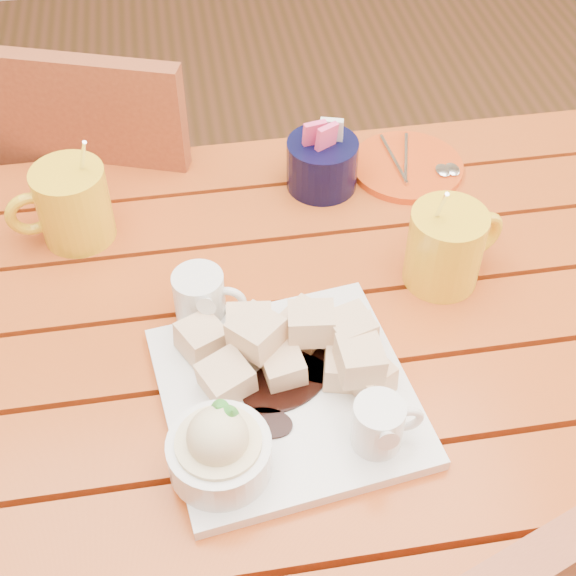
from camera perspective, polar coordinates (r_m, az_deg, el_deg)
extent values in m
cube|color=#A74015|center=(0.84, -0.58, -16.39)|extent=(1.20, 0.11, 0.03)
cube|color=#A74015|center=(0.90, -1.72, -9.97)|extent=(1.20, 0.11, 0.03)
cube|color=#A74015|center=(0.96, -2.68, -4.38)|extent=(1.20, 0.11, 0.03)
cube|color=#A74015|center=(1.04, -3.50, 0.43)|extent=(1.20, 0.11, 0.03)
cube|color=#A74015|center=(1.12, -4.20, 4.56)|extent=(1.20, 0.11, 0.03)
cube|color=#A74015|center=(1.21, -4.80, 8.10)|extent=(1.20, 0.11, 0.03)
cube|color=#A74015|center=(1.26, -4.73, 6.61)|extent=(1.12, 0.04, 0.08)
cylinder|color=#A74015|center=(1.59, 16.07, -0.71)|extent=(0.06, 0.06, 0.72)
cube|color=white|center=(0.89, -0.07, -7.66)|extent=(0.30, 0.30, 0.02)
cube|color=#C8793D|center=(0.91, -6.17, -3.60)|extent=(0.06, 0.06, 0.04)
cube|color=#C8793D|center=(0.91, 4.77, -3.68)|extent=(0.05, 0.05, 0.04)
cube|color=#C8793D|center=(0.89, 4.08, -5.46)|extent=(0.06, 0.06, 0.04)
cube|color=#C8793D|center=(0.92, 1.29, -2.57)|extent=(0.07, 0.07, 0.04)
cube|color=#C8793D|center=(0.89, -0.40, -5.44)|extent=(0.05, 0.05, 0.04)
cube|color=#C8793D|center=(0.88, 5.82, -6.24)|extent=(0.06, 0.06, 0.04)
cube|color=#C8793D|center=(0.88, 1.67, -2.55)|extent=(0.05, 0.05, 0.04)
cube|color=#C8793D|center=(0.92, -2.78, -2.83)|extent=(0.05, 0.05, 0.04)
cube|color=#C8793D|center=(0.87, -2.25, -3.22)|extent=(0.07, 0.07, 0.04)
cube|color=#C8793D|center=(0.88, -4.42, -6.40)|extent=(0.06, 0.06, 0.04)
cube|color=#C8793D|center=(0.88, 4.49, -3.00)|extent=(0.06, 0.06, 0.04)
cube|color=#C8793D|center=(0.85, 5.11, -5.09)|extent=(0.05, 0.05, 0.04)
cylinder|color=white|center=(0.82, -4.88, -11.73)|extent=(0.11, 0.11, 0.04)
cylinder|color=#FFF2BB|center=(0.81, -4.93, -11.30)|extent=(0.09, 0.09, 0.03)
sphere|color=#FFF2BB|center=(0.79, -5.02, -10.52)|extent=(0.06, 0.06, 0.06)
cone|color=green|center=(0.78, -4.13, -8.88)|extent=(0.03, 0.04, 0.03)
cone|color=green|center=(0.78, -4.98, -8.48)|extent=(0.03, 0.03, 0.02)
cylinder|color=white|center=(0.83, 6.40, -9.61)|extent=(0.05, 0.05, 0.06)
cylinder|color=black|center=(0.81, 6.55, -8.62)|extent=(0.04, 0.04, 0.01)
cone|color=white|center=(0.80, 6.99, -10.32)|extent=(0.02, 0.02, 0.03)
torus|color=white|center=(0.84, 8.47, -9.21)|extent=(0.04, 0.01, 0.04)
cylinder|color=yellow|center=(1.08, -15.00, 5.77)|extent=(0.10, 0.10, 0.11)
cylinder|color=black|center=(1.06, -15.45, 7.59)|extent=(0.08, 0.08, 0.01)
torus|color=yellow|center=(1.08, -17.82, 5.03)|extent=(0.07, 0.03, 0.07)
cylinder|color=silver|center=(1.07, -14.51, 7.75)|extent=(0.04, 0.06, 0.14)
cylinder|color=yellow|center=(1.01, 11.08, 2.82)|extent=(0.09, 0.09, 0.10)
cylinder|color=black|center=(0.98, 11.44, 4.69)|extent=(0.08, 0.08, 0.01)
torus|color=yellow|center=(1.03, 13.53, 3.75)|extent=(0.07, 0.03, 0.06)
cylinder|color=silver|center=(0.98, 10.33, 4.69)|extent=(0.01, 0.07, 0.14)
cylinder|color=white|center=(0.95, -6.31, -0.73)|extent=(0.06, 0.06, 0.07)
cylinder|color=white|center=(0.93, -6.47, 0.62)|extent=(0.05, 0.05, 0.01)
cone|color=white|center=(0.92, -6.27, -1.04)|extent=(0.03, 0.03, 0.03)
torus|color=white|center=(0.95, -4.17, -0.41)|extent=(0.04, 0.02, 0.04)
cylinder|color=black|center=(1.14, 2.44, 8.79)|extent=(0.10, 0.10, 0.07)
cube|color=#FF4583|center=(1.11, 1.87, 10.74)|extent=(0.03, 0.02, 0.05)
cube|color=white|center=(1.12, 3.12, 10.97)|extent=(0.03, 0.02, 0.05)
cube|color=#FF4583|center=(1.10, 2.73, 10.50)|extent=(0.03, 0.03, 0.05)
cylinder|color=#D74312|center=(1.20, 8.46, 8.55)|extent=(0.16, 0.16, 0.01)
cylinder|color=silver|center=(1.20, 7.54, 9.09)|extent=(0.01, 0.12, 0.01)
cylinder|color=silver|center=(1.20, 8.39, 9.15)|extent=(0.04, 0.12, 0.01)
ellipsoid|color=silver|center=(1.19, 10.97, 8.22)|extent=(0.02, 0.03, 0.01)
ellipsoid|color=silver|center=(1.19, 11.59, 8.27)|extent=(0.02, 0.03, 0.01)
cube|color=brown|center=(1.60, -11.78, 4.82)|extent=(0.55, 0.55, 0.03)
cylinder|color=brown|center=(1.84, -3.48, 2.59)|extent=(0.04, 0.04, 0.43)
cylinder|color=brown|center=(1.94, -14.24, 3.81)|extent=(0.04, 0.04, 0.43)
cylinder|color=brown|center=(1.60, -6.32, -6.46)|extent=(0.04, 0.04, 0.43)
cylinder|color=brown|center=(1.71, -18.38, -4.49)|extent=(0.04, 0.04, 0.43)
cube|color=brown|center=(1.31, -15.98, 7.11)|extent=(0.42, 0.17, 0.45)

